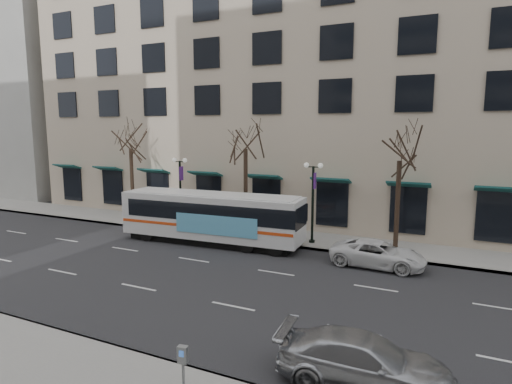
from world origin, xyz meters
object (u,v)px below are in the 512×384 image
Objects in this scene: tree_far_right at (400,144)px; silver_car at (364,361)px; lamp_post_right at (313,199)px; tree_far_left at (130,136)px; lamp_post_left at (180,189)px; white_pickup at (378,254)px; city_bus at (212,216)px; pay_station at (183,358)px; tree_far_mid at (245,134)px.

tree_far_right is 15.42m from silver_car.
tree_far_right is at bearing 6.85° from lamp_post_right.
tree_far_left is 1.66× the size of silver_car.
lamp_post_left is (5.01, -0.60, -3.75)m from tree_far_left.
tree_far_left is 1.03× the size of tree_far_right.
white_pickup is at bearing -10.28° from lamp_post_left.
silver_car is at bearing -40.58° from lamp_post_left.
tree_far_right is 6.11m from lamp_post_right.
lamp_post_right is (-4.99, -0.60, -3.48)m from tree_far_right.
tree_far_right is 1.63× the size of white_pickup.
lamp_post_right is 1.05× the size of white_pickup.
lamp_post_right reaches higher than city_bus.
tree_far_right is at bearing 12.02° from city_bus.
lamp_post_right is 6.47m from city_bus.
white_pickup is at bearing -30.26° from lamp_post_right.
tree_far_right is at bearing 69.05° from pay_station.
pay_station is (1.57, -16.30, -1.87)m from lamp_post_right.
lamp_post_left reaches higher than city_bus.
tree_far_right is 15.40m from lamp_post_left.
tree_far_right is 1.60× the size of silver_car.
pay_station is at bearing -101.45° from tree_far_right.
tree_far_mid reaches higher than tree_far_right.
tree_far_right reaches higher than lamp_post_left.
lamp_post_right is 5.69m from white_pickup.
tree_far_right is 1.55× the size of lamp_post_left.
white_pickup is (-0.48, -3.23, -5.74)m from tree_far_right.
city_bus is (-5.89, -2.40, -1.18)m from lamp_post_right.
lamp_post_right is (15.01, -0.60, -3.75)m from tree_far_left.
white_pickup is 3.88× the size of pay_station.
city_bus is (4.11, -2.40, -1.18)m from lamp_post_left.
lamp_post_left is 14.92m from white_pickup.
lamp_post_left is 4.90m from city_bus.
tree_far_mid is 6.41m from lamp_post_right.
tree_far_mid is at bearing 32.90° from silver_car.
lamp_post_left is 0.43× the size of city_bus.
tree_far_left is 15.48m from lamp_post_right.
lamp_post_left is at bearing -173.15° from tree_far_mid.
pay_station is at bearing -68.73° from tree_far_mid.
tree_far_right is at bearing 0.00° from tree_far_left.
silver_car is 1.02× the size of white_pickup.
lamp_post_left and lamp_post_right have the same top height.
tree_far_left is 0.98× the size of tree_far_mid.
tree_far_left reaches higher than tree_far_right.
silver_car is (11.88, -11.30, -1.04)m from city_bus.
tree_far_left is at bearing 158.41° from city_bus.
lamp_post_left reaches higher than pay_station.
lamp_post_right is 16.48m from pay_station.
lamp_post_right is 0.43× the size of city_bus.
city_bus reaches higher than white_pickup.
tree_far_right reaches higher than pay_station.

